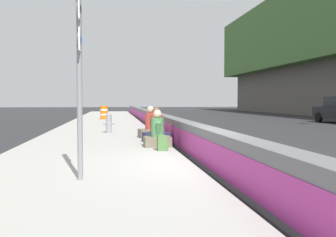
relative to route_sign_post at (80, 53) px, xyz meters
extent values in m
plane|color=#2B2B2D|center=(1.29, -2.64, -2.23)|extent=(160.00, 160.00, 0.00)
cube|color=#A8A59E|center=(1.29, 0.01, -2.16)|extent=(80.00, 4.40, 0.14)
cube|color=slate|center=(1.29, -2.64, -1.81)|extent=(76.00, 0.44, 0.85)
cube|color=#B2338C|center=(1.29, -2.41, -1.85)|extent=(74.48, 0.01, 0.54)
cylinder|color=gray|center=(0.00, 0.01, -0.29)|extent=(0.09, 0.09, 3.60)
cube|color=white|center=(0.00, -0.01, 0.71)|extent=(0.44, 0.02, 0.36)
cube|color=black|center=(0.00, -0.03, 0.71)|extent=(0.30, 0.01, 0.10)
cube|color=white|center=(0.00, -0.01, 0.21)|extent=(0.44, 0.02, 0.36)
cube|color=#1956AD|center=(0.00, -0.03, 0.21)|extent=(0.30, 0.01, 0.10)
cylinder|color=gray|center=(9.40, -0.34, -1.73)|extent=(0.24, 0.24, 0.72)
cone|color=gray|center=(9.40, -0.34, -1.29)|extent=(0.26, 0.26, 0.16)
cylinder|color=gray|center=(9.40, -0.51, -1.70)|extent=(0.10, 0.12, 0.10)
cylinder|color=gray|center=(9.40, -0.17, -1.70)|extent=(0.10, 0.12, 0.10)
cube|color=#706651|center=(4.45, -1.78, -1.95)|extent=(0.65, 0.76, 0.28)
cylinder|color=#4C8951|center=(4.45, -1.78, -1.54)|extent=(0.36, 0.36, 0.53)
sphere|color=beige|center=(4.45, -1.78, -1.16)|extent=(0.24, 0.24, 0.24)
cylinder|color=#4C8951|center=(4.65, -1.78, -1.60)|extent=(0.28, 0.13, 0.47)
cylinder|color=#4C8951|center=(4.25, -1.78, -1.60)|extent=(0.28, 0.13, 0.47)
cube|color=#23284C|center=(5.70, -1.88, -1.95)|extent=(0.77, 0.87, 0.30)
cylinder|color=#AD3D33|center=(5.70, -1.88, -1.52)|extent=(0.38, 0.38, 0.56)
sphere|color=brown|center=(5.70, -1.88, -1.11)|extent=(0.25, 0.25, 0.25)
cylinder|color=#AD3D33|center=(5.90, -1.86, -1.57)|extent=(0.30, 0.17, 0.49)
cylinder|color=#AD3D33|center=(5.49, -1.91, -1.57)|extent=(0.30, 0.17, 0.49)
cube|color=#706651|center=(7.13, -1.84, -1.94)|extent=(0.79, 0.89, 0.30)
cylinder|color=#AD3D33|center=(7.13, -1.84, -1.51)|extent=(0.39, 0.39, 0.57)
sphere|color=beige|center=(7.13, -1.84, -1.10)|extent=(0.25, 0.25, 0.25)
cylinder|color=#AD3D33|center=(7.34, -1.81, -1.56)|extent=(0.31, 0.17, 0.50)
cylinder|color=#AD3D33|center=(6.92, -1.87, -1.56)|extent=(0.31, 0.17, 0.50)
cube|color=#4C7A3D|center=(3.55, -1.79, -1.89)|extent=(0.32, 0.22, 0.40)
cube|color=#4C7A3D|center=(3.55, -1.93, -1.95)|extent=(0.22, 0.06, 0.20)
cylinder|color=orange|center=(21.00, 0.14, -1.62)|extent=(0.52, 0.52, 0.95)
cylinder|color=white|center=(21.00, 0.14, -1.43)|extent=(0.54, 0.54, 0.10)
cylinder|color=white|center=(21.00, 0.14, -1.76)|extent=(0.54, 0.54, 0.10)
cylinder|color=black|center=(17.62, -14.09, -1.90)|extent=(0.66, 0.22, 0.66)
camera|label=1|loc=(-6.52, -0.55, -0.78)|focal=41.40mm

